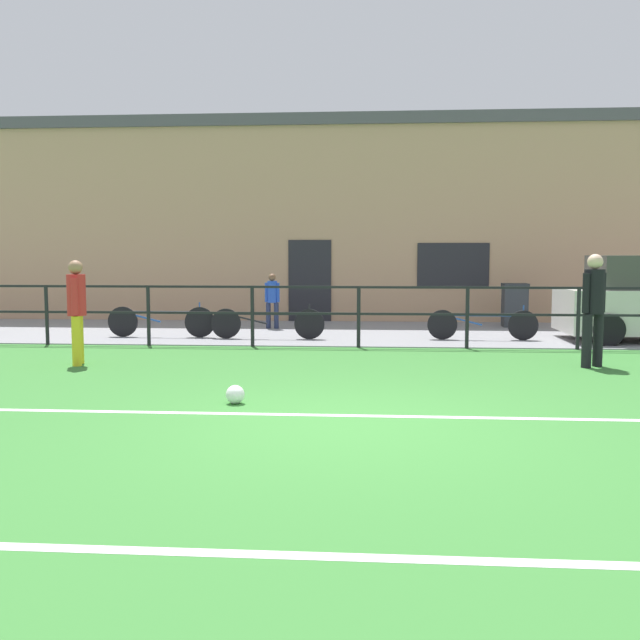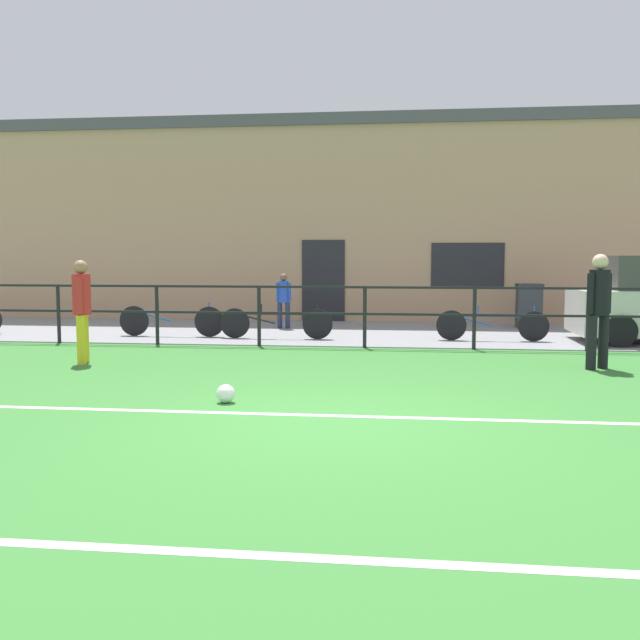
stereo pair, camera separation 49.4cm
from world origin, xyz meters
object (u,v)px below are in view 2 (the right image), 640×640
Objects in this scene: bicycle_parked_2 at (276,323)px; bicycle_parked_3 at (492,325)px; bicycle_parked_0 at (171,321)px; player_goalkeeper at (599,304)px; trash_bin_0 at (529,306)px; soccer_ball_match at (226,394)px; player_striker at (82,305)px; spectator_child at (284,297)px.

bicycle_parked_2 is 1.06× the size of bicycle_parked_3.
bicycle_parked_0 is 1.03× the size of bicycle_parked_3.
player_goalkeeper reaches higher than bicycle_parked_3.
bicycle_parked_0 is at bearing -160.91° from trash_bin_0.
bicycle_parked_3 is at bearing 59.01° from soccer_ball_match.
player_striker is at bearing -141.83° from trash_bin_0.
bicycle_parked_0 is 2.25m from bicycle_parked_2.
player_goalkeeper is 5.94m from trash_bin_0.
spectator_child is 5.74m from trash_bin_0.
bicycle_parked_0 is (-7.77, 3.24, -0.64)m from player_goalkeeper.
player_goalkeeper reaches higher than bicycle_parked_0.
player_striker is 4.30m from bicycle_parked_2.
soccer_ball_match is at bearing 100.36° from spectator_child.
player_goalkeeper is 3.51m from bicycle_parked_3.
bicycle_parked_2 is at bearing -178.08° from bicycle_parked_3.
spectator_child is (2.31, 5.47, -0.19)m from player_striker.
soccer_ball_match is 0.17× the size of spectator_child.
player_striker is 7.75m from bicycle_parked_3.
trash_bin_0 is at bearing 61.16° from soccer_ball_match.
soccer_ball_match is at bearing 33.79° from player_striker.
player_striker reaches higher than spectator_child.
player_striker is at bearing -152.20° from bicycle_parked_3.
trash_bin_0 is (7.75, 2.68, 0.19)m from bicycle_parked_0.
bicycle_parked_2 is 4.34m from bicycle_parked_3.
spectator_child reaches higher than trash_bin_0.
trash_bin_0 reaches higher than bicycle_parked_0.
soccer_ball_match is 0.21× the size of trash_bin_0.
player_goalkeeper reaches higher than spectator_child.
player_striker is 10.17m from trash_bin_0.
bicycle_parked_0 is (-2.79, 6.32, 0.24)m from soccer_ball_match.
trash_bin_0 is (5.50, 2.83, 0.20)m from bicycle_parked_2.
player_goalkeeper reaches higher than player_striker.
spectator_child is 0.58× the size of bicycle_parked_3.
player_striker is at bearing 72.40° from spectator_child.
trash_bin_0 is (-0.02, 5.92, -0.45)m from player_goalkeeper.
bicycle_parked_0 is 2.19× the size of trash_bin_0.
player_striker is 0.71× the size of bicycle_parked_2.
player_goalkeeper is at bearing -69.94° from bicycle_parked_3.
spectator_child is at bearing -171.85° from trash_bin_0.
bicycle_parked_2 is at bearing -3.71° from bicycle_parked_0.
soccer_ball_match is at bearing -118.84° from trash_bin_0.
player_striker is 1.29× the size of spectator_child.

